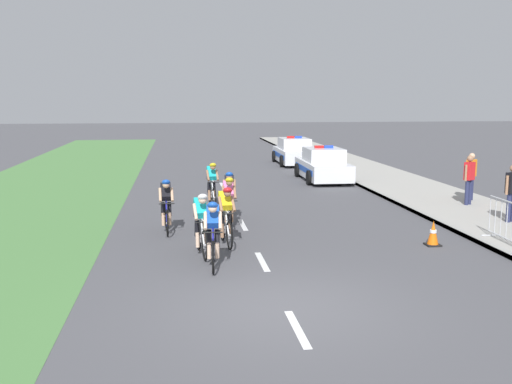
{
  "coord_description": "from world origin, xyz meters",
  "views": [
    {
      "loc": [
        -1.86,
        -9.91,
        3.69
      ],
      "look_at": [
        0.29,
        6.17,
        1.1
      ],
      "focal_mm": 41.33,
      "sensor_mm": 36.0,
      "label": 1
    }
  ],
  "objects_px": {
    "cyclist_sixth": "(229,195)",
    "spectator_back": "(471,173)",
    "cyclist_third": "(226,215)",
    "police_car_nearest": "(323,166)",
    "cyclist_fourth": "(166,205)",
    "cyclist_lead": "(213,233)",
    "spectator_middle": "(469,176)",
    "cyclist_fifth": "(229,202)",
    "spectator_closest": "(512,189)",
    "police_car_second": "(294,152)",
    "traffic_cone_near": "(433,234)",
    "cyclist_second": "(201,223)",
    "cyclist_seventh": "(212,183)"
  },
  "relations": [
    {
      "from": "cyclist_lead",
      "to": "cyclist_third",
      "type": "xyz_separation_m",
      "value": [
        0.44,
        1.97,
        0.0
      ]
    },
    {
      "from": "cyclist_lead",
      "to": "spectator_middle",
      "type": "xyz_separation_m",
      "value": [
        8.99,
        5.96,
        0.3
      ]
    },
    {
      "from": "cyclist_second",
      "to": "cyclist_sixth",
      "type": "relative_size",
      "value": 1.0
    },
    {
      "from": "spectator_closest",
      "to": "spectator_middle",
      "type": "distance_m",
      "value": 2.82
    },
    {
      "from": "cyclist_third",
      "to": "spectator_back",
      "type": "height_order",
      "value": "spectator_back"
    },
    {
      "from": "cyclist_third",
      "to": "spectator_back",
      "type": "distance_m",
      "value": 10.24
    },
    {
      "from": "cyclist_third",
      "to": "spectator_closest",
      "type": "bearing_deg",
      "value": 7.95
    },
    {
      "from": "cyclist_second",
      "to": "spectator_back",
      "type": "relative_size",
      "value": 1.03
    },
    {
      "from": "cyclist_fourth",
      "to": "spectator_middle",
      "type": "relative_size",
      "value": 1.03
    },
    {
      "from": "cyclist_fifth",
      "to": "cyclist_third",
      "type": "bearing_deg",
      "value": -97.35
    },
    {
      "from": "police_car_second",
      "to": "traffic_cone_near",
      "type": "height_order",
      "value": "police_car_second"
    },
    {
      "from": "spectator_back",
      "to": "cyclist_lead",
      "type": "bearing_deg",
      "value": -144.46
    },
    {
      "from": "cyclist_third",
      "to": "cyclist_fourth",
      "type": "xyz_separation_m",
      "value": [
        -1.51,
        1.63,
        0.0
      ]
    },
    {
      "from": "cyclist_second",
      "to": "cyclist_fourth",
      "type": "xyz_separation_m",
      "value": [
        -0.86,
        2.54,
        0.0
      ]
    },
    {
      "from": "cyclist_second",
      "to": "spectator_back",
      "type": "distance_m",
      "value": 11.25
    },
    {
      "from": "cyclist_third",
      "to": "spectator_middle",
      "type": "distance_m",
      "value": 9.44
    },
    {
      "from": "cyclist_lead",
      "to": "cyclist_sixth",
      "type": "bearing_deg",
      "value": 80.93
    },
    {
      "from": "cyclist_lead",
      "to": "police_car_nearest",
      "type": "height_order",
      "value": "police_car_nearest"
    },
    {
      "from": "cyclist_lead",
      "to": "police_car_second",
      "type": "xyz_separation_m",
      "value": [
        5.77,
        19.96,
        -0.11
      ]
    },
    {
      "from": "spectator_middle",
      "to": "spectator_back",
      "type": "xyz_separation_m",
      "value": [
        0.49,
        0.81,
        0.0
      ]
    },
    {
      "from": "cyclist_fourth",
      "to": "spectator_back",
      "type": "bearing_deg",
      "value": 16.72
    },
    {
      "from": "cyclist_sixth",
      "to": "spectator_closest",
      "type": "bearing_deg",
      "value": -13.04
    },
    {
      "from": "cyclist_sixth",
      "to": "spectator_closest",
      "type": "height_order",
      "value": "spectator_closest"
    },
    {
      "from": "cyclist_fifth",
      "to": "police_car_nearest",
      "type": "xyz_separation_m",
      "value": [
        5.1,
        9.45,
        -0.11
      ]
    },
    {
      "from": "police_car_nearest",
      "to": "spectator_closest",
      "type": "distance_m",
      "value": 10.57
    },
    {
      "from": "spectator_back",
      "to": "cyclist_third",
      "type": "bearing_deg",
      "value": -152.02
    },
    {
      "from": "traffic_cone_near",
      "to": "police_car_nearest",
      "type": "bearing_deg",
      "value": 89.32
    },
    {
      "from": "spectator_closest",
      "to": "police_car_second",
      "type": "bearing_deg",
      "value": 100.37
    },
    {
      "from": "cyclist_fourth",
      "to": "spectator_back",
      "type": "relative_size",
      "value": 1.03
    },
    {
      "from": "cyclist_fifth",
      "to": "spectator_middle",
      "type": "bearing_deg",
      "value": 14.61
    },
    {
      "from": "cyclist_third",
      "to": "cyclist_fourth",
      "type": "bearing_deg",
      "value": 132.8
    },
    {
      "from": "cyclist_fifth",
      "to": "cyclist_seventh",
      "type": "relative_size",
      "value": 1.0
    },
    {
      "from": "cyclist_second",
      "to": "traffic_cone_near",
      "type": "xyz_separation_m",
      "value": [
        5.84,
        0.17,
        -0.48
      ]
    },
    {
      "from": "spectator_middle",
      "to": "police_car_nearest",
      "type": "bearing_deg",
      "value": 113.84
    },
    {
      "from": "cyclist_lead",
      "to": "cyclist_second",
      "type": "relative_size",
      "value": 1.0
    },
    {
      "from": "cyclist_second",
      "to": "cyclist_fourth",
      "type": "height_order",
      "value": "same"
    },
    {
      "from": "cyclist_sixth",
      "to": "spectator_back",
      "type": "xyz_separation_m",
      "value": [
        8.68,
        1.76,
        0.3
      ]
    },
    {
      "from": "cyclist_lead",
      "to": "spectator_back",
      "type": "distance_m",
      "value": 11.65
    },
    {
      "from": "cyclist_sixth",
      "to": "police_car_nearest",
      "type": "relative_size",
      "value": 0.39
    },
    {
      "from": "cyclist_fifth",
      "to": "cyclist_sixth",
      "type": "relative_size",
      "value": 1.0
    },
    {
      "from": "cyclist_third",
      "to": "police_car_second",
      "type": "distance_m",
      "value": 18.77
    },
    {
      "from": "cyclist_seventh",
      "to": "police_car_second",
      "type": "distance_m",
      "value": 13.53
    },
    {
      "from": "cyclist_third",
      "to": "cyclist_fifth",
      "type": "distance_m",
      "value": 1.84
    },
    {
      "from": "cyclist_third",
      "to": "police_car_nearest",
      "type": "height_order",
      "value": "police_car_nearest"
    },
    {
      "from": "cyclist_seventh",
      "to": "spectator_closest",
      "type": "xyz_separation_m",
      "value": [
        8.43,
        -4.4,
        0.3
      ]
    },
    {
      "from": "cyclist_fourth",
      "to": "police_car_nearest",
      "type": "relative_size",
      "value": 0.39
    },
    {
      "from": "cyclist_lead",
      "to": "traffic_cone_near",
      "type": "xyz_separation_m",
      "value": [
        5.63,
        1.23,
        -0.48
      ]
    },
    {
      "from": "spectator_back",
      "to": "cyclist_second",
      "type": "bearing_deg",
      "value": -149.5
    },
    {
      "from": "cyclist_lead",
      "to": "police_car_second",
      "type": "height_order",
      "value": "police_car_second"
    },
    {
      "from": "spectator_closest",
      "to": "cyclist_fifth",
      "type": "bearing_deg",
      "value": 175.45
    }
  ]
}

